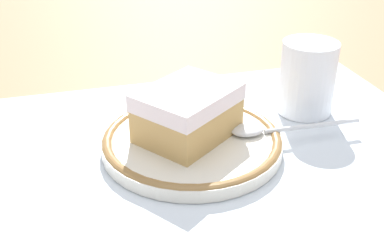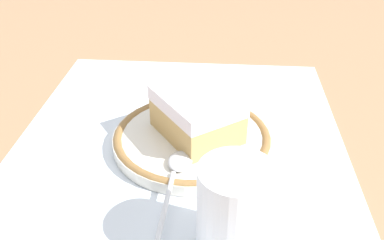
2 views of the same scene
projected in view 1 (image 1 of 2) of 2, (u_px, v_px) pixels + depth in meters
The scene contains 6 objects.
ground_plane at pixel (218, 154), 0.49m from camera, with size 2.40×2.40×0.00m, color #9E7551.
placemat at pixel (218, 153), 0.49m from camera, with size 0.50×0.39×0.00m, color silver.
plate at pixel (192, 141), 0.49m from camera, with size 0.18×0.18×0.02m.
cake_slice at pixel (188, 113), 0.48m from camera, with size 0.12×0.12×0.05m.
spoon at pixel (264, 128), 0.50m from camera, with size 0.14×0.03×0.01m.
cup at pixel (307, 82), 0.55m from camera, with size 0.06×0.06×0.08m.
Camera 1 is at (-0.14, -0.39, 0.26)m, focal length 44.89 mm.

